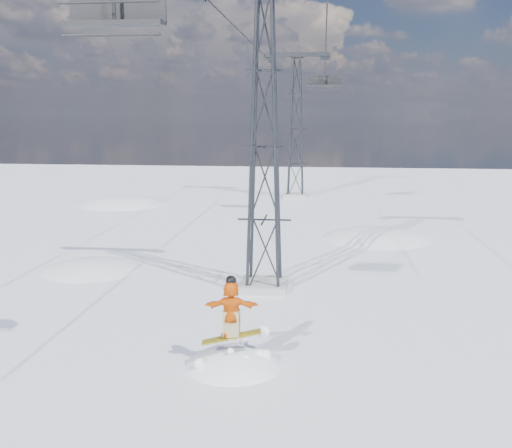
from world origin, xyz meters
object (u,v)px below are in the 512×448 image
object	(u,v)px
lift_tower_far	(296,130)
lift_chair_near	(115,13)
lift_tower_near	(264,148)
snowboarder_jump	(234,420)

from	to	relation	value
lift_tower_far	lift_chair_near	bearing A→B (deg)	-93.69
lift_tower_near	snowboarder_jump	size ratio (longest dim) A/B	1.75
snowboarder_jump	lift_chair_near	distance (m)	10.87
snowboarder_jump	lift_chair_near	world-z (taller)	lift_chair_near
snowboarder_jump	lift_tower_near	bearing A→B (deg)	88.92
lift_tower_near	lift_chair_near	xyz separation A→B (m)	(-2.20, -9.15, 3.31)
lift_tower_far	snowboarder_jump	world-z (taller)	lift_tower_far
lift_tower_near	snowboarder_jump	world-z (taller)	lift_tower_near
lift_tower_far	lift_chair_near	distance (m)	34.38
lift_tower_far	lift_tower_near	bearing A→B (deg)	-90.00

